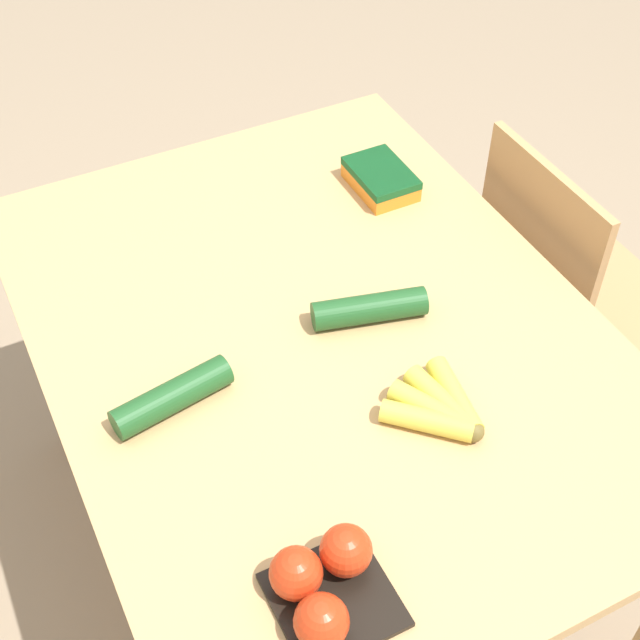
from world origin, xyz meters
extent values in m
plane|color=gray|center=(0.00, 0.00, 0.00)|extent=(12.00, 12.00, 0.00)
cube|color=tan|center=(0.00, 0.00, 0.76)|extent=(1.34, 0.99, 0.03)
cylinder|color=tan|center=(-0.61, -0.43, 0.37)|extent=(0.06, 0.06, 0.74)
cylinder|color=tan|center=(-0.61, 0.43, 0.37)|extent=(0.06, 0.06, 0.74)
cube|color=tan|center=(-0.09, 0.76, 0.46)|extent=(0.42, 0.40, 0.03)
cube|color=tan|center=(-0.09, 0.57, 0.69)|extent=(0.39, 0.02, 0.43)
cylinder|color=tan|center=(-0.27, 0.93, 0.22)|extent=(0.04, 0.04, 0.45)
cylinder|color=tan|center=(0.09, 0.59, 0.22)|extent=(0.04, 0.04, 0.45)
cylinder|color=tan|center=(-0.27, 0.59, 0.22)|extent=(0.04, 0.04, 0.45)
sphere|color=brown|center=(0.33, 0.11, 0.79)|extent=(0.04, 0.04, 0.04)
cylinder|color=#DBCC47|center=(0.26, 0.13, 0.79)|extent=(0.16, 0.06, 0.04)
cylinder|color=#DBCC47|center=(0.26, 0.10, 0.79)|extent=(0.16, 0.07, 0.04)
cylinder|color=#DBCC47|center=(0.26, 0.08, 0.79)|extent=(0.16, 0.11, 0.04)
cylinder|color=#DBCC47|center=(0.28, 0.06, 0.79)|extent=(0.14, 0.14, 0.04)
cube|color=black|center=(0.48, -0.22, 0.78)|extent=(0.17, 0.17, 0.01)
sphere|color=red|center=(0.45, -0.26, 0.82)|extent=(0.08, 0.08, 0.08)
sphere|color=red|center=(0.52, -0.26, 0.82)|extent=(0.08, 0.08, 0.08)
sphere|color=red|center=(0.45, -0.18, 0.82)|extent=(0.08, 0.08, 0.08)
cube|color=orange|center=(-0.33, 0.31, 0.80)|extent=(0.16, 0.11, 0.05)
cube|color=#145123|center=(-0.33, 0.31, 0.81)|extent=(0.16, 0.11, 0.02)
cylinder|color=#1E5123|center=(0.05, -0.30, 0.80)|extent=(0.09, 0.22, 0.05)
cylinder|color=#1E5123|center=(0.01, 0.10, 0.80)|extent=(0.11, 0.22, 0.05)
camera|label=1|loc=(1.01, -0.51, 1.96)|focal=50.00mm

